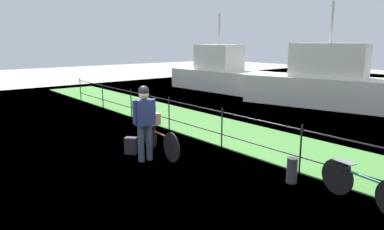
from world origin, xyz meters
The scene contains 13 objects.
ground_plane centered at (0.00, 0.00, 0.00)m, with size 60.00×60.00×0.00m, color gray.
grass_strip centered at (0.00, 3.24, 0.01)m, with size 27.00×2.40×0.03m, color #478438.
harbor_water centered at (0.00, 10.58, 0.00)m, with size 30.00×30.00×0.00m, color #60849E.
iron_fence centered at (0.00, 2.01, 0.59)m, with size 18.04×0.04×1.01m.
bicycle_main centered at (-0.50, 0.50, 0.35)m, with size 1.73×0.26×0.67m.
wooden_crate centered at (-0.89, 0.55, 0.80)m, with size 0.36×0.30×0.27m, color #A87F51.
terrier_dog centered at (-0.87, 0.54, 1.01)m, with size 0.32×0.17×0.18m.
cyclist_person centered at (-0.38, 0.04, 1.00)m, with size 0.30×0.54×1.68m.
backpack_on_paving centered at (-1.00, 0.03, 0.20)m, with size 0.28×0.18×0.40m, color black.
mooring_bollard centered at (2.42, 1.51, 0.24)m, with size 0.20×0.20×0.49m, color #38383D.
bicycle_parked centered at (3.70, 1.61, 0.33)m, with size 1.65×0.35×0.63m.
moored_boat_mid centered at (-1.53, 9.34, 0.92)m, with size 6.80×3.69×4.13m.
moored_boat_far centered at (-7.94, 9.35, 0.88)m, with size 5.47×2.53×4.02m.
Camera 1 is at (6.10, -3.87, 2.62)m, focal length 33.01 mm.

